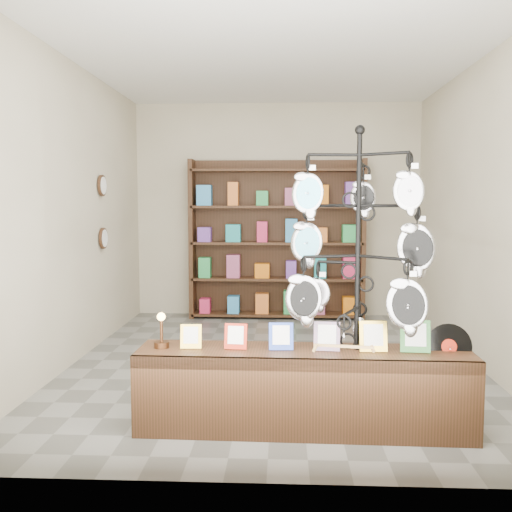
% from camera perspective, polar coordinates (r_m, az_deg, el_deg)
% --- Properties ---
extents(ground, '(5.00, 5.00, 0.00)m').
position_cam_1_polar(ground, '(5.85, 1.79, -10.58)').
color(ground, slate).
rests_on(ground, ground).
extents(room_envelope, '(5.00, 5.00, 5.00)m').
position_cam_1_polar(room_envelope, '(5.63, 1.84, 7.85)').
color(room_envelope, beige).
rests_on(room_envelope, ground).
extents(display_tree, '(1.11, 1.07, 2.13)m').
position_cam_1_polar(display_tree, '(4.02, 10.14, -0.04)').
color(display_tree, black).
rests_on(display_tree, ground).
extents(front_shelf, '(2.35, 0.53, 0.83)m').
position_cam_1_polar(front_shelf, '(4.14, 4.78, -13.17)').
color(front_shelf, black).
rests_on(front_shelf, ground).
extents(back_shelving, '(2.42, 0.36, 2.20)m').
position_cam_1_polar(back_shelving, '(7.94, 2.09, 1.17)').
color(back_shelving, black).
rests_on(back_shelving, ground).
extents(wall_clocks, '(0.03, 0.24, 0.84)m').
position_cam_1_polar(wall_clocks, '(6.75, -15.08, 4.27)').
color(wall_clocks, black).
rests_on(wall_clocks, ground).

